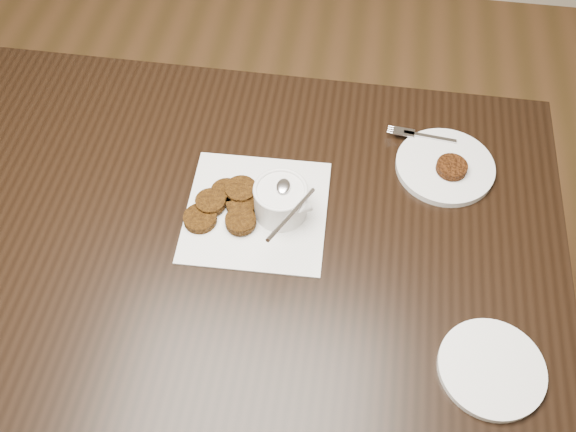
{
  "coord_description": "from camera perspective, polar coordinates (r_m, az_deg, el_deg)",
  "views": [
    {
      "loc": [
        0.24,
        -0.54,
        1.74
      ],
      "look_at": [
        0.14,
        0.13,
        0.8
      ],
      "focal_mm": 39.38,
      "sensor_mm": 36.0,
      "label": 1
    }
  ],
  "objects": [
    {
      "name": "napkin",
      "position": [
        1.22,
        -2.87,
        0.45
      ],
      "size": [
        0.28,
        0.28,
        0.0
      ],
      "primitive_type": "cube",
      "rotation": [
        0.0,
        0.0,
        0.03
      ],
      "color": "silver",
      "rests_on": "table"
    },
    {
      "name": "floor",
      "position": [
        1.83,
        -5.18,
        -17.45
      ],
      "size": [
        4.0,
        4.0,
        0.0
      ],
      "primitive_type": "plane",
      "color": "brown",
      "rests_on": "ground"
    },
    {
      "name": "table",
      "position": [
        1.53,
        -8.18,
        -9.73
      ],
      "size": [
        1.46,
        0.94,
        0.75
      ],
      "primitive_type": "cube",
      "color": "black",
      "rests_on": "floor"
    },
    {
      "name": "patty_cluster",
      "position": [
        1.22,
        -5.47,
        1.22
      ],
      "size": [
        0.27,
        0.27,
        0.02
      ],
      "primitive_type": null,
      "rotation": [
        0.0,
        0.0,
        -0.38
      ],
      "color": "#57310B",
      "rests_on": "napkin"
    },
    {
      "name": "plate_empty",
      "position": [
        1.11,
        17.91,
        -12.97
      ],
      "size": [
        0.22,
        0.22,
        0.01
      ],
      "primitive_type": "cylinder",
      "rotation": [
        0.0,
        0.0,
        -0.33
      ],
      "color": "white",
      "rests_on": "table"
    },
    {
      "name": "plate_with_patty",
      "position": [
        1.31,
        14.05,
        4.57
      ],
      "size": [
        0.22,
        0.22,
        0.03
      ],
      "primitive_type": null,
      "rotation": [
        0.0,
        0.0,
        -0.1
      ],
      "color": "silver",
      "rests_on": "table"
    },
    {
      "name": "sauce_ramekin",
      "position": [
        1.16,
        -0.69,
        2.46
      ],
      "size": [
        0.16,
        0.16,
        0.14
      ],
      "primitive_type": null,
      "rotation": [
        0.0,
        0.0,
        -0.18
      ],
      "color": "silver",
      "rests_on": "napkin"
    }
  ]
}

